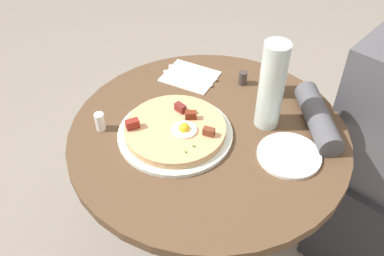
{
  "coord_description": "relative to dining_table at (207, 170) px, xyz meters",
  "views": [
    {
      "loc": [
        -0.58,
        0.69,
        1.55
      ],
      "look_at": [
        0.03,
        0.04,
        0.74
      ],
      "focal_mm": 39.94,
      "sensor_mm": 36.0,
      "label": 1
    }
  ],
  "objects": [
    {
      "name": "water_bottle",
      "position": [
        -0.1,
        -0.14,
        0.3
      ],
      "size": [
        0.07,
        0.07,
        0.27
      ],
      "primitive_type": "cylinder",
      "color": "silver",
      "rests_on": "dining_table"
    },
    {
      "name": "salt_shaker",
      "position": [
        0.24,
        0.2,
        0.2
      ],
      "size": [
        0.03,
        0.03,
        0.06
      ],
      "primitive_type": "cylinder",
      "color": "white",
      "rests_on": "dining_table"
    },
    {
      "name": "napkin",
      "position": [
        0.22,
        -0.16,
        0.17
      ],
      "size": [
        0.2,
        0.18,
        0.0
      ],
      "primitive_type": "cube",
      "rotation": [
        0.0,
        0.0,
        0.27
      ],
      "color": "white",
      "rests_on": "dining_table"
    },
    {
      "name": "pepper_shaker",
      "position": [
        0.07,
        -0.25,
        0.19
      ],
      "size": [
        0.03,
        0.03,
        0.05
      ],
      "primitive_type": "cylinder",
      "color": "#3F3833",
      "rests_on": "dining_table"
    },
    {
      "name": "knife",
      "position": [
        0.22,
        -0.14,
        0.18
      ],
      "size": [
        0.18,
        0.06,
        0.0
      ],
      "primitive_type": "cube",
      "rotation": [
        0.0,
        0.0,
        0.27
      ],
      "color": "silver",
      "rests_on": "napkin"
    },
    {
      "name": "pizza_plate",
      "position": [
        0.06,
        0.08,
        0.17
      ],
      "size": [
        0.33,
        0.33,
        0.01
      ],
      "primitive_type": "cylinder",
      "color": "silver",
      "rests_on": "dining_table"
    },
    {
      "name": "breakfast_pizza",
      "position": [
        0.06,
        0.08,
        0.19
      ],
      "size": [
        0.29,
        0.29,
        0.05
      ],
      "color": "tan",
      "rests_on": "pizza_plate"
    },
    {
      "name": "fork",
      "position": [
        0.23,
        -0.18,
        0.18
      ],
      "size": [
        0.18,
        0.06,
        0.0
      ],
      "primitive_type": "cube",
      "rotation": [
        0.0,
        0.0,
        0.27
      ],
      "color": "silver",
      "rests_on": "napkin"
    },
    {
      "name": "dining_table",
      "position": [
        0.0,
        0.0,
        0.0
      ],
      "size": [
        0.81,
        0.81,
        0.72
      ],
      "color": "brown",
      "rests_on": "ground_plane"
    },
    {
      "name": "bread_plate",
      "position": [
        -0.23,
        -0.07,
        0.17
      ],
      "size": [
        0.17,
        0.17,
        0.01
      ],
      "primitive_type": "cylinder",
      "color": "white",
      "rests_on": "dining_table"
    },
    {
      "name": "water_glass",
      "position": [
        -0.03,
        -0.28,
        0.23
      ],
      "size": [
        0.07,
        0.07,
        0.11
      ],
      "primitive_type": "cylinder",
      "color": "silver",
      "rests_on": "dining_table"
    }
  ]
}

